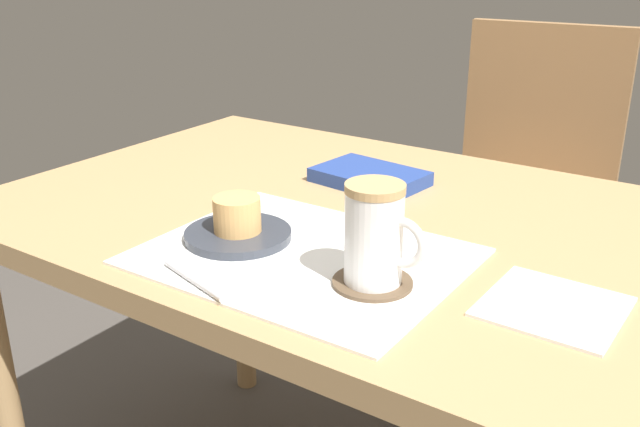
{
  "coord_description": "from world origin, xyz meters",
  "views": [
    {
      "loc": [
        0.51,
        -0.88,
        1.1
      ],
      "look_at": [
        0.02,
        -0.14,
        0.75
      ],
      "focal_mm": 40.0,
      "sensor_mm": 36.0,
      "label": 1
    }
  ],
  "objects_px": {
    "dining_table": "(362,260)",
    "pastry": "(237,214)",
    "pastry_plate": "(238,235)",
    "coffee_mug": "(376,234)",
    "small_book": "(370,177)",
    "wooden_chair": "(523,199)"
  },
  "relations": [
    {
      "from": "coffee_mug",
      "to": "small_book",
      "type": "xyz_separation_m",
      "value": [
        -0.2,
        0.34,
        -0.06
      ]
    },
    {
      "from": "wooden_chair",
      "to": "pastry",
      "type": "relative_size",
      "value": 13.76
    },
    {
      "from": "dining_table",
      "to": "wooden_chair",
      "type": "height_order",
      "value": "wooden_chair"
    },
    {
      "from": "pastry",
      "to": "small_book",
      "type": "distance_m",
      "value": 0.32
    },
    {
      "from": "wooden_chair",
      "to": "pastry",
      "type": "xyz_separation_m",
      "value": [
        -0.11,
        -0.93,
        0.24
      ]
    },
    {
      "from": "coffee_mug",
      "to": "small_book",
      "type": "distance_m",
      "value": 0.4
    },
    {
      "from": "dining_table",
      "to": "pastry",
      "type": "distance_m",
      "value": 0.24
    },
    {
      "from": "pastry_plate",
      "to": "pastry",
      "type": "distance_m",
      "value": 0.03
    },
    {
      "from": "coffee_mug",
      "to": "dining_table",
      "type": "bearing_deg",
      "value": 123.75
    },
    {
      "from": "pastry_plate",
      "to": "pastry",
      "type": "relative_size",
      "value": 2.26
    },
    {
      "from": "dining_table",
      "to": "pastry_plate",
      "type": "relative_size",
      "value": 7.85
    },
    {
      "from": "pastry",
      "to": "small_book",
      "type": "bearing_deg",
      "value": 85.4
    },
    {
      "from": "dining_table",
      "to": "pastry_plate",
      "type": "distance_m",
      "value": 0.23
    },
    {
      "from": "dining_table",
      "to": "pastry",
      "type": "xyz_separation_m",
      "value": [
        -0.09,
        -0.19,
        0.12
      ]
    },
    {
      "from": "dining_table",
      "to": "pastry",
      "type": "bearing_deg",
      "value": -115.46
    },
    {
      "from": "pastry",
      "to": "coffee_mug",
      "type": "relative_size",
      "value": 0.53
    },
    {
      "from": "coffee_mug",
      "to": "wooden_chair",
      "type": "bearing_deg",
      "value": 97.32
    },
    {
      "from": "pastry",
      "to": "wooden_chair",
      "type": "bearing_deg",
      "value": 83.55
    },
    {
      "from": "pastry_plate",
      "to": "small_book",
      "type": "bearing_deg",
      "value": 85.4
    },
    {
      "from": "pastry",
      "to": "small_book",
      "type": "height_order",
      "value": "pastry"
    },
    {
      "from": "wooden_chair",
      "to": "coffee_mug",
      "type": "distance_m",
      "value": 1.0
    },
    {
      "from": "dining_table",
      "to": "pastry",
      "type": "height_order",
      "value": "pastry"
    }
  ]
}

